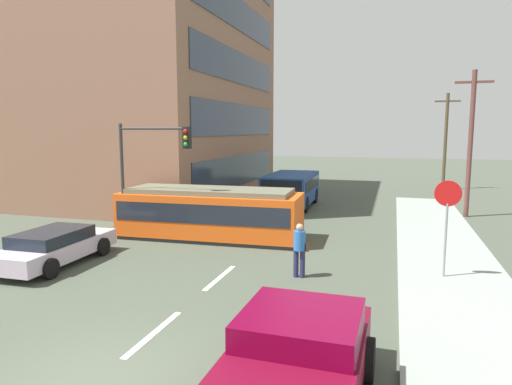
% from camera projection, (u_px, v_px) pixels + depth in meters
% --- Properties ---
extents(ground_plane, '(120.00, 120.00, 0.00)m').
position_uv_depth(ground_plane, '(258.00, 246.00, 17.61)').
color(ground_plane, '#464F40').
extents(sidewalk_curb_right, '(3.20, 36.00, 0.14)m').
position_uv_depth(sidewalk_curb_right, '(462.00, 300.00, 11.85)').
color(sidewalk_curb_right, '#909B93').
rests_on(sidewalk_curb_right, ground).
extents(lane_stripe_1, '(0.16, 2.40, 0.01)m').
position_uv_depth(lane_stripe_1, '(154.00, 333.00, 10.03)').
color(lane_stripe_1, silver).
rests_on(lane_stripe_1, ground).
extents(lane_stripe_2, '(0.16, 2.40, 0.01)m').
position_uv_depth(lane_stripe_2, '(220.00, 277.00, 13.82)').
color(lane_stripe_2, silver).
rests_on(lane_stripe_2, ground).
extents(lane_stripe_3, '(0.16, 2.40, 0.01)m').
position_uv_depth(lane_stripe_3, '(294.00, 215.00, 23.96)').
color(lane_stripe_3, silver).
rests_on(lane_stripe_3, ground).
extents(lane_stripe_4, '(0.16, 2.40, 0.01)m').
position_uv_depth(lane_stripe_4, '(313.00, 199.00, 29.64)').
color(lane_stripe_4, silver).
rests_on(lane_stripe_4, ground).
extents(corner_building, '(17.92, 17.01, 16.00)m').
position_uv_depth(corner_building, '(115.00, 78.00, 30.77)').
color(corner_building, '#8B614C').
rests_on(corner_building, ground).
extents(streetcar_tram, '(7.59, 2.85, 2.09)m').
position_uv_depth(streetcar_tram, '(210.00, 212.00, 18.78)').
color(streetcar_tram, '#E35516').
rests_on(streetcar_tram, ground).
extents(city_bus, '(2.61, 5.35, 1.93)m').
position_uv_depth(city_bus, '(291.00, 188.00, 26.52)').
color(city_bus, navy).
rests_on(city_bus, ground).
extents(pedestrian_crossing, '(0.48, 0.36, 1.67)m').
position_uv_depth(pedestrian_crossing, '(300.00, 247.00, 13.75)').
color(pedestrian_crossing, '#25274D').
rests_on(pedestrian_crossing, ground).
extents(pickup_truck_parked, '(2.34, 5.03, 1.55)m').
position_uv_depth(pickup_truck_parked, '(293.00, 371.00, 6.97)').
color(pickup_truck_parked, maroon).
rests_on(pickup_truck_parked, ground).
extents(parked_sedan_mid, '(2.05, 4.54, 1.19)m').
position_uv_depth(parked_sedan_mid, '(55.00, 246.00, 15.11)').
color(parked_sedan_mid, silver).
rests_on(parked_sedan_mid, ground).
extents(parked_sedan_far, '(1.98, 4.18, 1.19)m').
position_uv_depth(parked_sedan_far, '(184.00, 205.00, 23.51)').
color(parked_sedan_far, beige).
rests_on(parked_sedan_far, ground).
extents(stop_sign, '(0.76, 0.07, 2.88)m').
position_uv_depth(stop_sign, '(447.00, 209.00, 13.24)').
color(stop_sign, gray).
rests_on(stop_sign, sidewalk_curb_right).
extents(traffic_light_mast, '(3.14, 0.33, 4.73)m').
position_uv_depth(traffic_light_mast, '(150.00, 158.00, 17.98)').
color(traffic_light_mast, '#333333').
rests_on(traffic_light_mast, ground).
extents(utility_pole_mid, '(1.80, 0.24, 7.46)m').
position_uv_depth(utility_pole_mid, '(470.00, 141.00, 23.03)').
color(utility_pole_mid, brown).
rests_on(utility_pole_mid, ground).
extents(utility_pole_far, '(1.80, 0.24, 7.19)m').
position_uv_depth(utility_pole_far, '(446.00, 139.00, 33.92)').
color(utility_pole_far, brown).
rests_on(utility_pole_far, ground).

